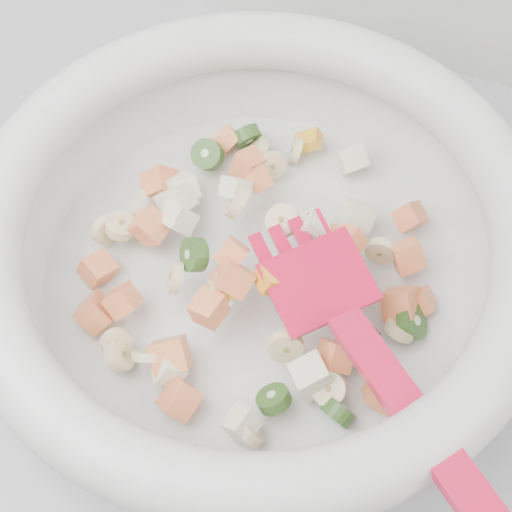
% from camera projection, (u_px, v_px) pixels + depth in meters
% --- Properties ---
extents(counter, '(2.00, 0.60, 0.90)m').
position_uv_depth(counter, '(303.00, 474.00, 0.99)').
color(counter, '#A2A1A7').
rests_on(counter, ground).
extents(mixing_bowl, '(0.46, 0.41, 0.13)m').
position_uv_depth(mixing_bowl, '(256.00, 246.00, 0.56)').
color(mixing_bowl, beige).
rests_on(mixing_bowl, counter).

